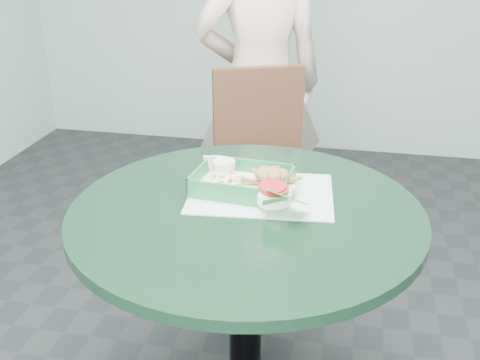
% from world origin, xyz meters
% --- Properties ---
extents(cafe_table, '(0.94, 0.94, 0.75)m').
position_xyz_m(cafe_table, '(0.00, 0.00, 0.58)').
color(cafe_table, black).
rests_on(cafe_table, floor).
extents(dining_chair, '(0.38, 0.38, 0.93)m').
position_xyz_m(dining_chair, '(-0.13, 0.83, 0.53)').
color(dining_chair, black).
rests_on(dining_chair, floor).
extents(diner_person, '(0.73, 0.60, 1.70)m').
position_xyz_m(diner_person, '(-0.15, 1.12, 0.85)').
color(diner_person, beige).
rests_on(diner_person, floor).
extents(placemat, '(0.42, 0.33, 0.00)m').
position_xyz_m(placemat, '(0.02, 0.09, 0.75)').
color(placemat, silver).
rests_on(placemat, cafe_table).
extents(food_basket, '(0.26, 0.19, 0.05)m').
position_xyz_m(food_basket, '(-0.03, 0.10, 0.77)').
color(food_basket, '#217A40').
rests_on(food_basket, placemat).
extents(crab_sandwich, '(0.13, 0.13, 0.08)m').
position_xyz_m(crab_sandwich, '(0.06, 0.09, 0.80)').
color(crab_sandwich, tan).
rests_on(crab_sandwich, food_basket).
extents(fries_pile, '(0.13, 0.13, 0.04)m').
position_xyz_m(fries_pile, '(-0.06, 0.09, 0.79)').
color(fries_pile, '#FFF1B6').
rests_on(fries_pile, food_basket).
extents(sauce_ramekin, '(0.07, 0.07, 0.04)m').
position_xyz_m(sauce_ramekin, '(-0.10, 0.14, 0.80)').
color(sauce_ramekin, silver).
rests_on(sauce_ramekin, food_basket).
extents(garnish_cup, '(0.13, 0.13, 0.05)m').
position_xyz_m(garnish_cup, '(0.09, 0.01, 0.79)').
color(garnish_cup, white).
rests_on(garnish_cup, food_basket).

